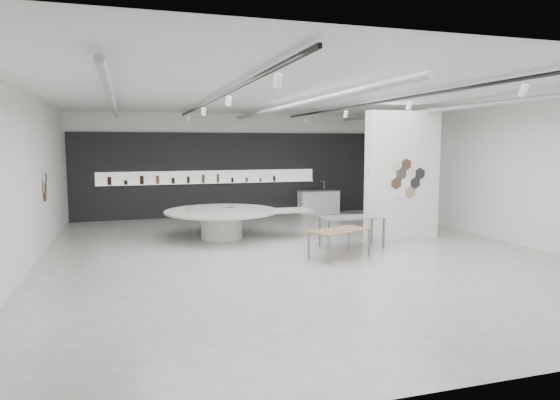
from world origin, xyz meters
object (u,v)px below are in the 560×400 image
object	(u,v)px
sample_table_stone	(352,219)
kitchen_counter	(319,202)
display_island	(224,220)
sample_table_wood	(339,232)
partition_column	(402,176)

from	to	relation	value
sample_table_stone	kitchen_counter	distance (m)	6.46
display_island	sample_table_wood	xyz separation A→B (m)	(2.13, -3.26, 0.10)
kitchen_counter	sample_table_wood	bearing A→B (deg)	-108.13
sample_table_wood	kitchen_counter	bearing A→B (deg)	72.13
sample_table_wood	kitchen_counter	world-z (taller)	kitchen_counter
display_island	sample_table_wood	bearing A→B (deg)	-57.69
display_island	kitchen_counter	world-z (taller)	kitchen_counter
display_island	sample_table_stone	size ratio (longest dim) A/B	2.57
partition_column	kitchen_counter	distance (m)	5.69
sample_table_stone	partition_column	bearing A→B (deg)	21.36
sample_table_wood	display_island	bearing A→B (deg)	123.24
display_island	partition_column	bearing A→B (deg)	-17.99
partition_column	kitchen_counter	world-z (taller)	partition_column
sample_table_wood	kitchen_counter	size ratio (longest dim) A/B	1.02
partition_column	display_island	xyz separation A→B (m)	(-4.84, 1.48, -1.27)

